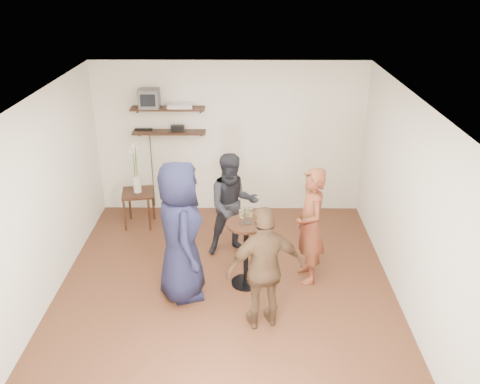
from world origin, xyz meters
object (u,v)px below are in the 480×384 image
Objects in this scene: crt_monitor at (149,98)px; person_navy at (180,232)px; person_dark at (233,205)px; dvd_deck at (180,106)px; radio at (178,128)px; person_brown at (265,269)px; person_plaid at (310,226)px; drinks_table at (246,245)px; side_table at (138,197)px.

crt_monitor is 2.78m from person_navy.
person_dark is at bearing -46.60° from person_navy.
dvd_deck is 0.39m from radio.
person_navy reaches higher than person_brown.
radio is at bearing -9.13° from person_navy.
person_dark is at bearing -133.46° from person_plaid.
radio is 0.23× the size of drinks_table.
side_table is 2.19m from person_navy.
person_brown is (-0.63, -0.98, -0.03)m from person_plaid.
drinks_table is (1.56, -2.21, -1.41)m from crt_monitor.
person_plaid is (1.91, -2.06, -1.08)m from dvd_deck.
person_navy is (-0.83, -0.24, 0.33)m from drinks_table.
person_plaid is at bearing -46.54° from person_dark.
person_brown is (1.28, -3.04, -1.12)m from dvd_deck.
radio is 3.41m from person_brown.
person_plaid is at bearing 9.80° from drinks_table.
radio is at bearing -80.73° from person_brown.
person_navy reaches higher than person_dark.
side_table is (-0.70, -0.51, -1.40)m from dvd_deck.
radio is 0.14× the size of person_dark.
side_table is 0.64× the size of drinks_table.
person_dark is 1.00× the size of person_brown.
drinks_table is 0.57× the size of person_plaid.
dvd_deck is at bearing 115.73° from drinks_table.
radio is at bearing 117.02° from drinks_table.
person_plaid reaches higher than person_dark.
dvd_deck reaches higher than person_navy.
person_dark reaches higher than side_table.
person_dark is (1.37, -1.37, -1.23)m from crt_monitor.
person_plaid reaches higher than person_brown.
person_plaid reaches higher than side_table.
radio is 2.94m from person_plaid.
radio is at bearing 38.84° from side_table.
person_brown reaches higher than side_table.
dvd_deck is 0.26× the size of person_dark.
dvd_deck is 3.02m from person_plaid.
radio reaches higher than side_table.
person_brown reaches higher than drinks_table.
person_navy is 1.19× the size of person_brown.
dvd_deck is at bearing -81.71° from person_brown.
person_dark is at bearing -90.83° from person_brown.
crt_monitor reaches higher than person_navy.
dvd_deck is 3.49m from person_brown.
crt_monitor is 2.29m from person_dark.
crt_monitor is 3.39m from person_plaid.
person_navy is at bearing -44.23° from person_brown.
person_dark reaches higher than drinks_table.
person_plaid is 1.17m from person_brown.
person_plaid is 0.87× the size of person_navy.
person_brown is at bearing -67.17° from dvd_deck.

